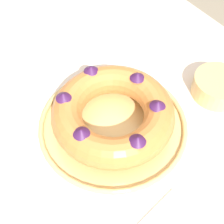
{
  "coord_description": "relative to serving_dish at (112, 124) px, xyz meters",
  "views": [
    {
      "loc": [
        0.34,
        -0.24,
        1.36
      ],
      "look_at": [
        -0.0,
        -0.01,
        0.82
      ],
      "focal_mm": 50.0,
      "sensor_mm": 36.0,
      "label": 1
    }
  ],
  "objects": [
    {
      "name": "dining_table",
      "position": [
        0.0,
        0.01,
        -0.11
      ],
      "size": [
        1.34,
        0.97,
        0.76
      ],
      "color": "beige",
      "rests_on": "ground_plane"
    },
    {
      "name": "bundt_cake",
      "position": [
        -0.0,
        -0.0,
        0.04
      ],
      "size": [
        0.27,
        0.27,
        0.08
      ],
      "color": "#C67538",
      "rests_on": "serving_dish"
    },
    {
      "name": "serving_dish",
      "position": [
        0.0,
        0.0,
        0.0
      ],
      "size": [
        0.34,
        0.34,
        0.02
      ],
      "color": "tan",
      "rests_on": "dining_table"
    },
    {
      "name": "side_bowl",
      "position": [
        0.06,
        0.27,
        0.01
      ],
      "size": [
        0.12,
        0.12,
        0.05
      ],
      "primitive_type": "cylinder",
      "color": "tan",
      "rests_on": "dining_table"
    },
    {
      "name": "fork",
      "position": [
        -0.29,
        -0.03,
        -0.01
      ],
      "size": [
        0.02,
        0.18,
        0.01
      ],
      "rotation": [
        0.0,
        0.0,
        -0.01
      ],
      "color": "white",
      "rests_on": "dining_table"
    },
    {
      "name": "cake_knife",
      "position": [
        -0.26,
        -0.06,
        -0.01
      ],
      "size": [
        0.02,
        0.16,
        0.01
      ],
      "rotation": [
        0.0,
        0.0,
        0.04
      ],
      "color": "white",
      "rests_on": "dining_table"
    },
    {
      "name": "serving_knife",
      "position": [
        -0.31,
        -0.06,
        -0.01
      ],
      "size": [
        0.02,
        0.2,
        0.01
      ],
      "rotation": [
        0.0,
        0.0,
        -0.08
      ],
      "color": "white",
      "rests_on": "dining_table"
    }
  ]
}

